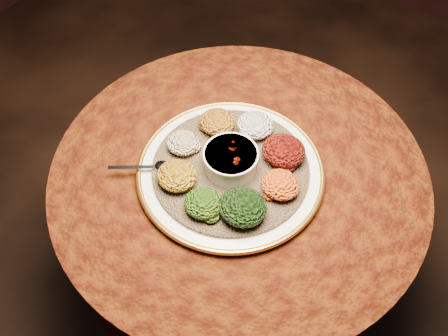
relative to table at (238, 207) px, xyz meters
The scene contains 13 objects.
table is the anchor object (origin of this frame).
platter 0.19m from the table, 112.88° to the right, with size 0.52×0.52×0.02m.
injera 0.20m from the table, 112.88° to the right, with size 0.39×0.39×0.01m, color brown.
stew_bowl 0.24m from the table, 112.88° to the right, with size 0.13×0.13×0.06m.
spoon 0.29m from the table, 142.59° to the right, with size 0.14×0.10×0.01m.
portion_ayib 0.26m from the table, 99.68° to the left, with size 0.10×0.09×0.05m, color beige.
portion_kitfo 0.26m from the table, 40.44° to the left, with size 0.11×0.10×0.05m, color black.
portion_tikil 0.26m from the table, ahead, with size 0.09×0.09×0.04m, color #A96E0E.
portion_gomen 0.28m from the table, 56.49° to the right, with size 0.11×0.11×0.05m, color black.
portion_mixveg 0.28m from the table, 90.43° to the right, with size 0.09×0.09×0.04m, color #972A09.
portion_kik 0.28m from the table, 126.84° to the right, with size 0.10×0.09×0.05m, color #AD820F.
portion_timatim 0.27m from the table, 166.19° to the right, with size 0.08×0.08×0.04m, color maroon.
portion_shiro 0.26m from the table, 147.83° to the left, with size 0.09×0.09×0.05m, color #8D5011.
Camera 1 is at (0.37, -0.66, 1.75)m, focal length 40.00 mm.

